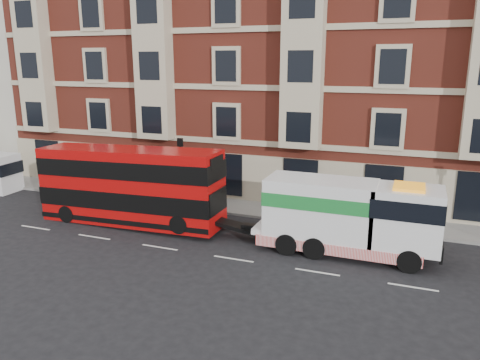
% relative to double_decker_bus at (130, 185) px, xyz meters
% --- Properties ---
extents(ground, '(120.00, 120.00, 0.00)m').
position_rel_double_decker_bus_xyz_m(ground, '(7.31, -2.53, -2.32)').
color(ground, black).
rests_on(ground, ground).
extents(sidewalk, '(90.00, 3.00, 0.15)m').
position_rel_double_decker_bus_xyz_m(sidewalk, '(7.31, 4.97, -2.25)').
color(sidewalk, slate).
rests_on(sidewalk, ground).
extents(victorian_terrace, '(45.00, 12.00, 20.40)m').
position_rel_double_decker_bus_xyz_m(victorian_terrace, '(7.81, 12.47, 7.74)').
color(victorian_terrace, maroon).
rests_on(victorian_terrace, ground).
extents(lamp_post_west, '(0.35, 0.15, 4.35)m').
position_rel_double_decker_bus_xyz_m(lamp_post_west, '(1.31, 3.67, 0.36)').
color(lamp_post_west, black).
rests_on(lamp_post_west, sidewalk).
extents(double_decker_bus, '(10.83, 2.48, 4.38)m').
position_rel_double_decker_bus_xyz_m(double_decker_bus, '(0.00, 0.00, 0.00)').
color(double_decker_bus, '#B10A09').
rests_on(double_decker_bus, ground).
extents(tow_truck, '(8.67, 2.56, 3.61)m').
position_rel_double_decker_bus_xyz_m(tow_truck, '(12.06, 0.00, -0.41)').
color(tow_truck, white).
rests_on(tow_truck, ground).
extents(pedestrian, '(0.72, 0.65, 1.66)m').
position_rel_double_decker_bus_xyz_m(pedestrian, '(-0.44, 5.47, -1.34)').
color(pedestrian, '#181B31').
rests_on(pedestrian, sidewalk).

